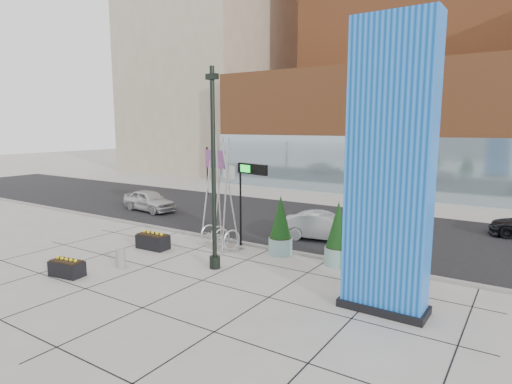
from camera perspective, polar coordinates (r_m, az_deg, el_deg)
The scene contains 19 objects.
ground at distance 18.22m, azimuth -7.54°, elevation -10.08°, with size 160.00×160.00×0.00m, color #9E9991.
street_asphalt at distance 26.30m, azimuth 6.86°, elevation -4.13°, with size 80.00×12.00×0.02m, color black.
curb_edge at distance 21.24m, azimuth -0.43°, elevation -7.07°, with size 80.00×0.30×0.12m, color gray.
tower_podium at distance 41.31m, azimuth 18.97°, elevation 7.84°, with size 34.00×10.00×11.00m, color #A2592F.
tower_glass_front at distance 36.83m, azimuth 16.86°, elevation 3.19°, with size 34.00×0.60×5.00m, color #8CA5B2.
building_beige_left at distance 61.04m, azimuth -5.41°, elevation 19.30°, with size 18.00×20.00×34.00m, color tan.
blue_pylon at distance 13.75m, azimuth 17.36°, elevation 2.28°, with size 2.76×1.27×9.13m.
lamp_post at distance 17.41m, azimuth -5.66°, elevation 0.43°, with size 0.52×0.45×8.19m.
public_art_sculpture at distance 20.83m, azimuth -4.83°, elevation -3.60°, with size 2.60×1.80×5.36m.
concrete_bollard at distance 19.01m, azimuth -17.61°, elevation -8.41°, with size 0.39×0.39×0.76m, color gray.
overhead_street_sign at distance 20.33m, azimuth -0.49°, elevation 2.21°, with size 1.92×0.66×4.12m.
round_planter_east at distance 18.48m, azimuth 10.87°, elevation -5.66°, with size 1.10×1.10×2.76m.
round_planter_mid at distance 18.28m, azimuth 12.61°, elevation -5.96°, with size 1.08×1.08×2.71m.
round_planter_west at distance 19.68m, azimuth 3.30°, elevation -4.64°, with size 1.10×1.10×2.75m.
box_planter_north at distance 21.33m, azimuth -13.59°, elevation -6.31°, with size 1.61×0.86×0.87m.
box_planter_south at distance 18.69m, azimuth -23.90°, elevation -9.17°, with size 1.46×0.87×0.76m.
car_white_west at distance 30.58m, azimuth -14.05°, elevation -1.14°, with size 1.71×4.26×1.45m, color silver.
car_silver_mid at distance 22.44m, azimuth 8.98°, elevation -4.59°, with size 1.51×4.33×1.43m, color #A5A8AD.
traffic_signal at distance 36.62m, azimuth -6.52°, elevation 3.17°, with size 0.15×0.18×4.10m.
Camera 1 is at (11.34, -12.99, 5.88)m, focal length 30.00 mm.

